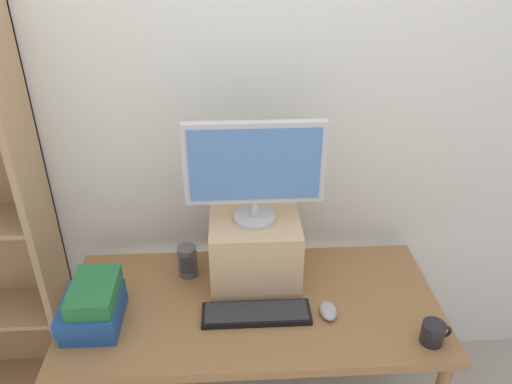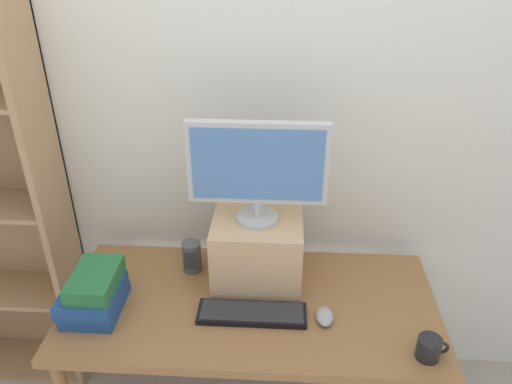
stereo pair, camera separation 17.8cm
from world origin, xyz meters
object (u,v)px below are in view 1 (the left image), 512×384
(riser_box, at_px, (255,249))
(desk, at_px, (253,316))
(keyboard, at_px, (256,313))
(computer_monitor, at_px, (255,168))
(book_stack, at_px, (93,305))
(computer_mouse, at_px, (328,311))
(coffee_mug, at_px, (433,333))
(desk_speaker, at_px, (188,261))

(riser_box, bearing_deg, desk, -95.88)
(desk, height_order, keyboard, keyboard)
(computer_monitor, bearing_deg, book_stack, -158.62)
(desk, distance_m, keyboard, 0.12)
(computer_monitor, distance_m, book_stack, 0.78)
(riser_box, height_order, computer_mouse, riser_box)
(keyboard, bearing_deg, desk, 97.31)
(riser_box, xyz_separation_m, coffee_mug, (0.61, -0.40, -0.10))
(desk, height_order, computer_mouse, computer_mouse)
(book_stack, distance_m, coffee_mug, 1.22)
(desk, height_order, coffee_mug, coffee_mug)
(riser_box, bearing_deg, computer_monitor, -90.00)
(book_stack, bearing_deg, coffee_mug, -7.68)
(coffee_mug, bearing_deg, desk_speaker, 154.24)
(riser_box, relative_size, keyboard, 0.87)
(riser_box, height_order, keyboard, riser_box)
(desk, bearing_deg, computer_monitor, 84.06)
(computer_mouse, height_order, coffee_mug, coffee_mug)
(computer_monitor, height_order, keyboard, computer_monitor)
(computer_mouse, height_order, book_stack, book_stack)
(keyboard, xyz_separation_m, desk_speaker, (-0.27, 0.27, 0.06))
(desk, bearing_deg, desk_speaker, 144.42)
(desk_speaker, bearing_deg, riser_box, -5.47)
(desk, relative_size, coffee_mug, 13.27)
(riser_box, distance_m, desk_speaker, 0.29)
(keyboard, bearing_deg, computer_monitor, 88.41)
(computer_monitor, xyz_separation_m, desk_speaker, (-0.28, 0.03, -0.44))
(desk, height_order, riser_box, riser_box)
(desk_speaker, bearing_deg, book_stack, -140.89)
(coffee_mug, bearing_deg, book_stack, 172.32)
(computer_mouse, relative_size, coffee_mug, 0.95)
(desk, relative_size, desk_speaker, 10.64)
(desk, height_order, computer_monitor, computer_monitor)
(computer_mouse, height_order, desk_speaker, desk_speaker)
(computer_monitor, bearing_deg, desk_speaker, 174.22)
(desk, bearing_deg, coffee_mug, -21.06)
(keyboard, height_order, desk_speaker, desk_speaker)
(coffee_mug, bearing_deg, computer_monitor, 146.69)
(computer_monitor, bearing_deg, desk, -95.94)
(coffee_mug, bearing_deg, keyboard, 165.17)
(desk, xyz_separation_m, riser_box, (0.02, 0.16, 0.21))
(computer_monitor, height_order, desk_speaker, computer_monitor)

